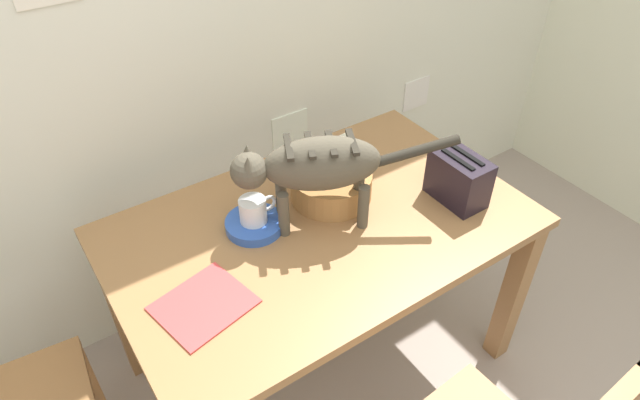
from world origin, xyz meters
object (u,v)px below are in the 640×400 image
at_px(coffee_mug, 254,210).
at_px(saucer_bowl, 254,224).
at_px(magazine, 204,305).
at_px(dining_table, 320,243).
at_px(wicker_basket, 331,185).
at_px(cat, 314,167).
at_px(toaster, 459,179).
at_px(book_stack, 339,152).

bearing_deg(coffee_mug, saucer_bowl, 180.00).
distance_m(saucer_bowl, magazine, 0.34).
distance_m(dining_table, wicker_basket, 0.20).
distance_m(cat, wicker_basket, 0.23).
height_order(saucer_bowl, magazine, saucer_bowl).
height_order(dining_table, saucer_bowl, saucer_bowl).
bearing_deg(dining_table, toaster, -18.50).
bearing_deg(saucer_bowl, book_stack, 20.73).
bearing_deg(toaster, saucer_bowl, 158.47).
distance_m(dining_table, toaster, 0.51).
bearing_deg(magazine, saucer_bowl, 24.37).
relative_size(dining_table, toaster, 6.75).
bearing_deg(saucer_bowl, wicker_basket, -0.82).
height_order(saucer_bowl, toaster, toaster).
bearing_deg(book_stack, toaster, -66.92).
xyz_separation_m(cat, saucer_bowl, (-0.18, 0.09, -0.21)).
bearing_deg(saucer_bowl, magazine, -143.51).
xyz_separation_m(dining_table, wicker_basket, (0.11, 0.10, 0.14)).
height_order(coffee_mug, wicker_basket, coffee_mug).
bearing_deg(book_stack, saucer_bowl, -159.27).
xyz_separation_m(dining_table, coffee_mug, (-0.18, 0.10, 0.16)).
bearing_deg(dining_table, coffee_mug, 151.13).
bearing_deg(coffee_mug, dining_table, -28.87).
distance_m(cat, magazine, 0.52).
relative_size(magazine, toaster, 1.23).
bearing_deg(saucer_bowl, coffee_mug, 0.00).
xyz_separation_m(dining_table, magazine, (-0.46, -0.10, 0.09)).
distance_m(magazine, book_stack, 0.83).
xyz_separation_m(coffee_mug, wicker_basket, (0.29, -0.00, -0.02)).
relative_size(magazine, wicker_basket, 0.88).
xyz_separation_m(dining_table, book_stack, (0.28, 0.28, 0.11)).
relative_size(saucer_bowl, magazine, 0.76).
bearing_deg(cat, book_stack, -21.79).
height_order(cat, toaster, cat).
height_order(wicker_basket, toaster, toaster).
relative_size(cat, wicker_basket, 2.32).
relative_size(coffee_mug, toaster, 0.64).
height_order(cat, book_stack, cat).
bearing_deg(dining_table, saucer_bowl, 151.57).
xyz_separation_m(book_stack, wicker_basket, (-0.16, -0.18, 0.03)).
bearing_deg(cat, magazine, 130.26).
relative_size(coffee_mug, book_stack, 0.62).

